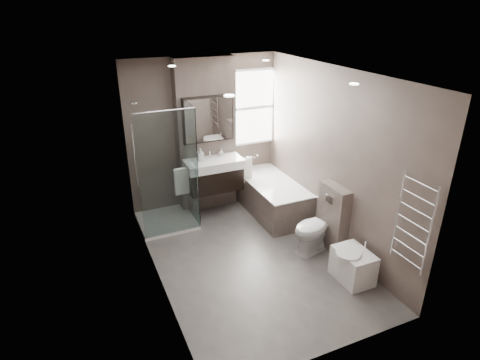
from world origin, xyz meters
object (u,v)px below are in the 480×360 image
bathtub (271,195)px  toilet (316,227)px  vanity (214,174)px  bidet (353,265)px

bathtub → toilet: toilet is taller
vanity → bidet: vanity is taller
vanity → bidet: (1.01, -2.43, -0.52)m
bathtub → bidet: bearing=-87.6°
vanity → toilet: size_ratio=1.25×
vanity → toilet: vanity is taller
bathtub → toilet: bearing=-88.0°
vanity → toilet: bearing=-59.3°
toilet → bidet: (0.04, -0.80, -0.16)m
vanity → bidet: 2.68m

